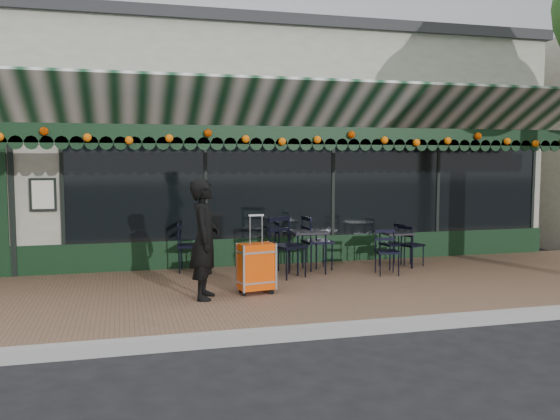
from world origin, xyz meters
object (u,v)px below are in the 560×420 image
object	(u,v)px
chair_a_front	(387,252)
chair_a_left	(392,245)
suitcase	(256,267)
chair_a_right	(411,245)
woman	(205,239)
chair_solo	(191,246)
cafe_table_b	(307,235)
chair_b_front	(288,247)
cafe_table_a	(396,236)
chair_b_left	(267,245)
chair_b_right	(317,242)

from	to	relation	value
chair_a_front	chair_a_left	bearing A→B (deg)	68.36
suitcase	chair_a_right	bearing A→B (deg)	13.77
woman	chair_solo	bearing A→B (deg)	13.86
cafe_table_b	chair_b_front	size ratio (longest dim) A/B	0.72
cafe_table_a	chair_a_front	distance (m)	0.76
chair_a_left	chair_b_left	xyz separation A→B (m)	(-2.31, 0.21, 0.05)
cafe_table_a	chair_b_front	size ratio (longest dim) A/B	0.63
chair_a_right	chair_b_front	world-z (taller)	chair_b_front
suitcase	chair_solo	distance (m)	2.05
chair_a_left	chair_a_front	distance (m)	0.92
cafe_table_a	chair_b_right	xyz separation A→B (m)	(-1.41, 0.19, -0.09)
suitcase	chair_b_right	distance (m)	2.15
cafe_table_b	chair_a_left	xyz separation A→B (m)	(1.71, 0.26, -0.27)
suitcase	chair_b_front	world-z (taller)	suitcase
cafe_table_a	chair_a_front	size ratio (longest dim) A/B	0.84
chair_a_left	chair_b_front	world-z (taller)	chair_b_front
woman	chair_b_left	world-z (taller)	woman
chair_a_front	chair_b_left	world-z (taller)	chair_b_left
woman	cafe_table_b	size ratio (longest dim) A/B	2.31
suitcase	chair_b_front	xyz separation A→B (m)	(0.77, 1.04, 0.12)
chair_a_left	chair_solo	bearing A→B (deg)	-104.48
cafe_table_b	chair_a_front	xyz separation A→B (m)	(1.23, -0.53, -0.27)
chair_a_right	cafe_table_b	bearing A→B (deg)	72.96
woman	cafe_table_a	world-z (taller)	woman
cafe_table_a	chair_b_front	bearing A→B (deg)	-170.82
woman	chair_b_right	world-z (taller)	woman
chair_a_right	chair_solo	world-z (taller)	chair_solo
woman	chair_b_right	bearing A→B (deg)	-37.81
woman	chair_a_left	distance (m)	4.06
woman	suitcase	bearing A→B (deg)	-66.99
chair_a_right	chair_b_left	xyz separation A→B (m)	(-2.60, 0.37, 0.05)
chair_b_right	chair_b_front	world-z (taller)	chair_b_front
cafe_table_a	chair_b_left	distance (m)	2.32
suitcase	cafe_table_a	distance (m)	3.19
chair_a_front	chair_solo	world-z (taller)	chair_solo
suitcase	chair_solo	xyz separation A→B (m)	(-0.72, 1.92, 0.06)
woman	chair_b_front	world-z (taller)	woman
woman	chair_a_front	size ratio (longest dim) A/B	2.19
suitcase	chair_a_right	xyz separation A→B (m)	(3.20, 1.43, -0.00)
cafe_table_b	chair_solo	world-z (taller)	chair_solo
suitcase	chair_solo	size ratio (longest dim) A/B	1.29
cafe_table_a	cafe_table_b	size ratio (longest dim) A/B	0.88
cafe_table_a	chair_a_front	bearing A→B (deg)	-127.40
chair_b_left	chair_solo	xyz separation A→B (m)	(-1.31, 0.12, 0.01)
suitcase	chair_a_right	world-z (taller)	suitcase
cafe_table_b	chair_b_front	distance (m)	0.53
chair_a_right	chair_b_front	size ratio (longest dim) A/B	0.75
suitcase	chair_b_right	size ratio (longest dim) A/B	1.19
chair_a_right	chair_b_front	distance (m)	2.47
chair_a_left	chair_solo	distance (m)	3.64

